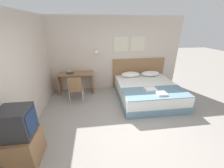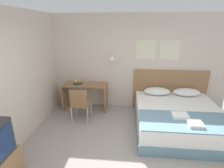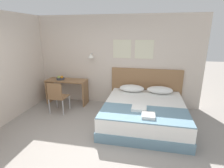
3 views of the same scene
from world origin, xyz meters
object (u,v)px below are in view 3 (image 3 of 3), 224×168
(pillow_left, at_px, (132,88))
(folded_towel_mid_bed, at_px, (148,115))
(headboard, at_px, (146,88))
(fruit_bowl, at_px, (60,78))
(folded_towel_near_foot, at_px, (139,108))
(desk, at_px, (67,87))
(pillow_right, at_px, (160,90))
(throw_blanket, at_px, (144,114))
(bed, at_px, (144,113))
(desk_chair, at_px, (57,95))

(pillow_left, bearing_deg, folded_towel_mid_bed, -72.83)
(headboard, distance_m, folded_towel_mid_bed, 1.83)
(headboard, relative_size, fruit_bowl, 8.23)
(pillow_left, relative_size, folded_towel_near_foot, 2.19)
(folded_towel_mid_bed, relative_size, desk, 0.22)
(pillow_right, bearing_deg, throw_blanket, -105.48)
(folded_towel_mid_bed, height_order, desk, desk)
(throw_blanket, relative_size, folded_towel_mid_bed, 6.97)
(bed, bearing_deg, pillow_right, 64.05)
(bed, bearing_deg, desk_chair, 177.92)
(pillow_right, height_order, desk_chair, desk_chair)
(folded_towel_near_foot, relative_size, desk, 0.26)
(headboard, height_order, desk_chair, headboard)
(folded_towel_near_foot, height_order, fruit_bowl, fruit_bowl)
(throw_blanket, xyz_separation_m, desk, (-2.40, 1.41, -0.00))
(pillow_left, xyz_separation_m, folded_towel_mid_bed, (0.48, -1.56, -0.04))
(pillow_left, bearing_deg, headboard, 34.94)
(bed, relative_size, pillow_left, 2.98)
(bed, xyz_separation_m, pillow_right, (0.39, 0.80, 0.36))
(pillow_left, distance_m, desk_chair, 2.09)
(pillow_right, bearing_deg, headboard, 145.06)
(throw_blanket, bearing_deg, headboard, 90.00)
(headboard, distance_m, desk_chair, 2.55)
(bed, xyz_separation_m, desk, (-2.40, 0.80, 0.27))
(headboard, distance_m, pillow_left, 0.48)
(folded_towel_mid_bed, bearing_deg, bed, 96.82)
(desk_chair, bearing_deg, fruit_bowl, 108.58)
(pillow_right, relative_size, folded_towel_mid_bed, 2.62)
(folded_towel_near_foot, bearing_deg, desk_chair, 166.29)
(pillow_right, distance_m, desk, 2.79)
(headboard, bearing_deg, folded_towel_near_foot, -94.06)
(pillow_left, xyz_separation_m, pillow_right, (0.78, 0.00, 0.00))
(headboard, xyz_separation_m, folded_towel_mid_bed, (0.09, -1.83, 0.01))
(pillow_left, height_order, folded_towel_near_foot, pillow_left)
(folded_towel_near_foot, relative_size, desk_chair, 0.36)
(pillow_left, relative_size, pillow_right, 1.00)
(folded_towel_near_foot, xyz_separation_m, desk_chair, (-2.24, 0.55, -0.06))
(bed, distance_m, desk_chair, 2.36)
(bed, xyz_separation_m, pillow_left, (-0.39, 0.80, 0.36))
(headboard, bearing_deg, fruit_bowl, -173.71)
(headboard, relative_size, pillow_left, 2.92)
(headboard, distance_m, fruit_bowl, 2.61)
(desk, bearing_deg, headboard, 6.54)
(pillow_right, height_order, folded_towel_mid_bed, pillow_right)
(bed, xyz_separation_m, headboard, (-0.00, 1.08, 0.31))
(headboard, xyz_separation_m, pillow_left, (-0.39, -0.27, 0.05))
(bed, distance_m, folded_towel_near_foot, 0.57)
(folded_towel_near_foot, height_order, desk_chair, desk_chair)
(folded_towel_near_foot, distance_m, desk_chair, 2.31)
(folded_towel_near_foot, bearing_deg, bed, 76.69)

